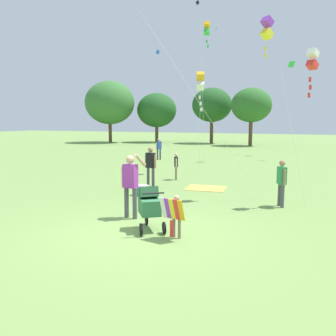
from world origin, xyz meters
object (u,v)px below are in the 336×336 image
object	(u,v)px
child_with_butterfly_kite	(176,212)
kite_blue_high	(200,82)
kite_green_novelty	(312,60)
person_back_turned	(176,164)
picnic_blanket	(206,188)
kite_adult_black	(266,29)
person_adult_flyer	(130,181)
person_couple_left	(151,164)
cooler_box	(141,190)
person_kid_running	(159,147)
stroller	(149,204)
kite_orange_delta	(207,30)
person_red_shirt	(282,179)

from	to	relation	value
child_with_butterfly_kite	kite_blue_high	distance (m)	7.02
kite_green_novelty	person_back_turned	bearing A→B (deg)	150.93
child_with_butterfly_kite	picnic_blanket	distance (m)	5.90
child_with_butterfly_kite	kite_adult_black	bearing A→B (deg)	77.62
person_adult_flyer	kite_green_novelty	xyz separation A→B (m)	(4.12, 3.17, 3.21)
child_with_butterfly_kite	person_couple_left	world-z (taller)	person_couple_left
cooler_box	child_with_butterfly_kite	bearing A→B (deg)	-53.55
child_with_butterfly_kite	person_kid_running	xyz separation A→B (m)	(-6.74, 13.98, 0.23)
child_with_butterfly_kite	picnic_blanket	xyz separation A→B (m)	(-1.09, 5.78, -0.57)
kite_adult_black	person_kid_running	world-z (taller)	kite_adult_black
cooler_box	person_couple_left	bearing A→B (deg)	103.27
stroller	kite_orange_delta	distance (m)	11.21
person_kid_running	picnic_blanket	world-z (taller)	person_kid_running
child_with_butterfly_kite	person_kid_running	size ratio (longest dim) A/B	0.69
kite_adult_black	person_kid_running	distance (m)	12.84
kite_adult_black	person_kid_running	bearing A→B (deg)	130.42
kite_adult_black	picnic_blanket	size ratio (longest dim) A/B	3.96
kite_green_novelty	person_kid_running	distance (m)	13.83
person_adult_flyer	picnic_blanket	bearing A→B (deg)	82.96
kite_adult_black	picnic_blanket	world-z (taller)	kite_adult_black
kite_adult_black	person_back_turned	world-z (taller)	kite_adult_black
kite_green_novelty	cooler_box	xyz separation A→B (m)	(-5.18, -0.51, -4.02)
picnic_blanket	kite_orange_delta	bearing A→B (deg)	107.78
stroller	person_kid_running	bearing A→B (deg)	113.55
stroller	kite_blue_high	distance (m)	6.60
kite_adult_black	kite_green_novelty	distance (m)	1.87
child_with_butterfly_kite	person_adult_flyer	bearing A→B (deg)	147.89
stroller	person_couple_left	size ratio (longest dim) A/B	0.69
kite_blue_high	person_adult_flyer	bearing A→B (deg)	-92.85
person_adult_flyer	cooler_box	xyz separation A→B (m)	(-1.06, 2.66, -0.81)
person_couple_left	kite_orange_delta	bearing A→B (deg)	80.52
person_back_turned	kite_adult_black	bearing A→B (deg)	-30.87
person_back_turned	cooler_box	xyz separation A→B (m)	(0.10, -3.45, -0.50)
kite_blue_high	person_back_turned	xyz separation A→B (m)	(-1.41, 1.16, -3.25)
kite_blue_high	kite_orange_delta	bearing A→B (deg)	103.92
kite_orange_delta	cooler_box	bearing A→B (deg)	-93.90
kite_orange_delta	kite_adult_black	bearing A→B (deg)	-54.90
kite_blue_high	picnic_blanket	bearing A→B (deg)	-33.43
kite_green_novelty	person_red_shirt	xyz separation A→B (m)	(-0.66, -0.34, -3.39)
person_back_turned	picnic_blanket	distance (m)	2.33
kite_orange_delta	person_red_shirt	world-z (taller)	kite_orange_delta
person_kid_running	kite_green_novelty	bearing A→B (deg)	-46.76
kite_green_novelty	person_kid_running	bearing A→B (deg)	133.24
kite_adult_black	kite_blue_high	xyz separation A→B (m)	(-2.49, 1.17, -1.37)
stroller	cooler_box	bearing A→B (deg)	119.99
person_kid_running	person_back_turned	distance (m)	7.86
child_with_butterfly_kite	kite_adult_black	distance (m)	6.84
stroller	kite_blue_high	size ratio (longest dim) A/B	0.24
child_with_butterfly_kite	person_kid_running	world-z (taller)	person_kid_running
stroller	person_red_shirt	world-z (taller)	person_red_shirt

